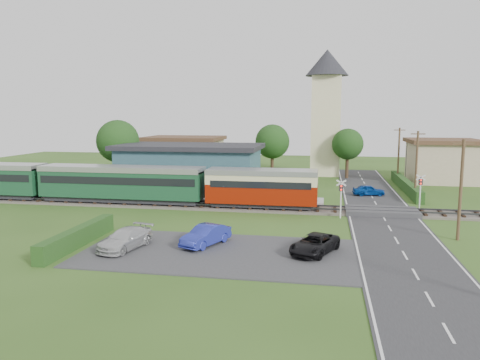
% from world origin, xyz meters
% --- Properties ---
extents(ground, '(120.00, 120.00, 0.00)m').
position_xyz_m(ground, '(0.00, 0.00, 0.00)').
color(ground, '#2D4C19').
extents(railway_track, '(76.00, 3.20, 0.49)m').
position_xyz_m(railway_track, '(0.00, 2.00, 0.11)').
color(railway_track, '#4C443D').
rests_on(railway_track, ground).
extents(road, '(6.00, 70.00, 0.05)m').
position_xyz_m(road, '(10.00, 0.00, 0.03)').
color(road, '#28282B').
rests_on(road, ground).
extents(car_park, '(17.00, 9.00, 0.08)m').
position_xyz_m(car_park, '(-1.50, -12.00, 0.04)').
color(car_park, '#333335').
rests_on(car_park, ground).
extents(crossing_deck, '(6.20, 3.40, 0.45)m').
position_xyz_m(crossing_deck, '(10.00, 2.00, 0.23)').
color(crossing_deck, '#333335').
rests_on(crossing_deck, ground).
extents(platform, '(30.00, 3.00, 0.45)m').
position_xyz_m(platform, '(-10.00, 5.20, 0.23)').
color(platform, gray).
rests_on(platform, ground).
extents(equipment_hut, '(2.30, 2.30, 2.55)m').
position_xyz_m(equipment_hut, '(-18.00, 5.20, 1.75)').
color(equipment_hut, beige).
rests_on(equipment_hut, platform).
extents(station_building, '(16.00, 9.00, 5.30)m').
position_xyz_m(station_building, '(-10.00, 10.99, 2.69)').
color(station_building, '#2E4F5A').
rests_on(station_building, ground).
extents(train, '(43.20, 2.90, 3.40)m').
position_xyz_m(train, '(-17.36, 2.00, 2.18)').
color(train, '#232328').
rests_on(train, ground).
extents(church_tower, '(6.00, 6.00, 17.60)m').
position_xyz_m(church_tower, '(5.00, 28.00, 10.23)').
color(church_tower, beige).
rests_on(church_tower, ground).
extents(house_west, '(10.80, 8.80, 5.50)m').
position_xyz_m(house_west, '(-15.00, 25.00, 2.79)').
color(house_west, tan).
rests_on(house_west, ground).
extents(house_east, '(8.80, 8.80, 5.50)m').
position_xyz_m(house_east, '(20.00, 24.00, 2.80)').
color(house_east, tan).
rests_on(house_east, ground).
extents(hedge_carpark, '(0.80, 9.00, 1.20)m').
position_xyz_m(hedge_carpark, '(-11.00, -12.00, 0.60)').
color(hedge_carpark, '#193814').
rests_on(hedge_carpark, ground).
extents(hedge_roadside, '(0.80, 18.00, 1.20)m').
position_xyz_m(hedge_roadside, '(14.20, 16.00, 0.60)').
color(hedge_roadside, '#193814').
rests_on(hedge_roadside, ground).
extents(hedge_station, '(22.00, 0.80, 1.30)m').
position_xyz_m(hedge_station, '(-10.00, 15.50, 0.65)').
color(hedge_station, '#193814').
rests_on(hedge_station, ground).
extents(tree_a, '(5.20, 5.20, 8.00)m').
position_xyz_m(tree_a, '(-20.00, 14.00, 5.38)').
color(tree_a, '#332316').
rests_on(tree_a, ground).
extents(tree_b, '(4.60, 4.60, 7.34)m').
position_xyz_m(tree_b, '(-2.00, 23.00, 5.02)').
color(tree_b, '#332316').
rests_on(tree_b, ground).
extents(tree_c, '(4.20, 4.20, 6.78)m').
position_xyz_m(tree_c, '(8.00, 25.00, 4.65)').
color(tree_c, '#332316').
rests_on(tree_c, ground).
extents(utility_pole_b, '(1.40, 0.22, 7.00)m').
position_xyz_m(utility_pole_b, '(14.20, -6.00, 3.63)').
color(utility_pole_b, '#473321').
rests_on(utility_pole_b, ground).
extents(utility_pole_c, '(1.40, 0.22, 7.00)m').
position_xyz_m(utility_pole_c, '(14.20, 10.00, 3.63)').
color(utility_pole_c, '#473321').
rests_on(utility_pole_c, ground).
extents(utility_pole_d, '(1.40, 0.22, 7.00)m').
position_xyz_m(utility_pole_d, '(14.20, 22.00, 3.63)').
color(utility_pole_d, '#473321').
rests_on(utility_pole_d, ground).
extents(crossing_signal_near, '(0.84, 0.28, 3.28)m').
position_xyz_m(crossing_signal_near, '(6.40, -0.41, 2.14)').
color(crossing_signal_near, silver).
rests_on(crossing_signal_near, ground).
extents(crossing_signal_far, '(0.84, 0.28, 3.28)m').
position_xyz_m(crossing_signal_far, '(13.60, 4.39, 2.14)').
color(crossing_signal_far, silver).
rests_on(crossing_signal_far, ground).
extents(streetlamp_west, '(0.30, 0.30, 5.15)m').
position_xyz_m(streetlamp_west, '(-22.00, 20.00, 3.04)').
color(streetlamp_west, '#3F3F47').
rests_on(streetlamp_west, ground).
extents(streetlamp_east, '(0.30, 0.30, 5.15)m').
position_xyz_m(streetlamp_east, '(16.00, 27.00, 3.04)').
color(streetlamp_east, '#3F3F47').
rests_on(streetlamp_east, ground).
extents(car_on_road, '(3.50, 1.84, 1.14)m').
position_xyz_m(car_on_road, '(9.71, 11.29, 0.62)').
color(car_on_road, navy).
rests_on(car_on_road, road).
extents(car_park_blue, '(2.86, 4.25, 1.32)m').
position_xyz_m(car_park_blue, '(-2.61, -10.58, 0.74)').
color(car_park_blue, '#222C97').
rests_on(car_park_blue, car_park).
extents(car_park_silver, '(2.71, 4.71, 1.28)m').
position_xyz_m(car_park_silver, '(-7.50, -12.31, 0.72)').
color(car_park_silver, '#BDBEBF').
rests_on(car_park_silver, car_park).
extents(car_park_dark, '(3.44, 4.65, 1.17)m').
position_xyz_m(car_park_dark, '(4.50, -11.12, 0.67)').
color(car_park_dark, black).
rests_on(car_park_dark, car_park).
extents(pedestrian_near, '(0.77, 0.58, 1.91)m').
position_xyz_m(pedestrian_near, '(-3.71, 4.86, 1.41)').
color(pedestrian_near, gray).
rests_on(pedestrian_near, platform).
extents(pedestrian_far, '(0.66, 0.84, 1.71)m').
position_xyz_m(pedestrian_far, '(-16.86, 4.91, 1.31)').
color(pedestrian_far, gray).
rests_on(pedestrian_far, platform).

